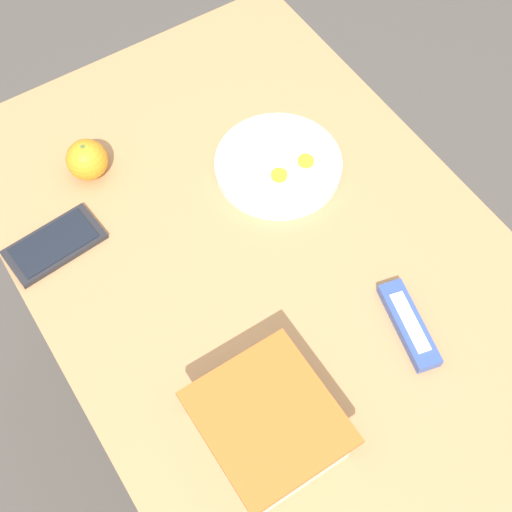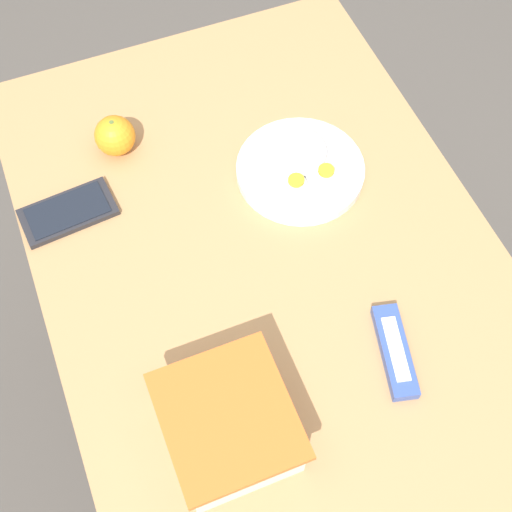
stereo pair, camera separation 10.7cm
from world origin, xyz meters
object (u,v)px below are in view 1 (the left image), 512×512
object	(u,v)px
candy_bar	(409,325)
rice_plate	(277,160)
food_container	(268,427)
cell_phone	(54,245)
orange_fruit	(87,160)

from	to	relation	value
candy_bar	rice_plate	bearing A→B (deg)	-0.63
food_container	cell_phone	xyz separation A→B (m)	(0.43, 0.11, -0.03)
candy_bar	cell_phone	world-z (taller)	candy_bar
food_container	orange_fruit	xyz separation A→B (m)	(0.53, 0.00, -0.00)
rice_plate	cell_phone	size ratio (longest dim) A/B	1.37
orange_fruit	candy_bar	xyz separation A→B (m)	(-0.51, -0.26, -0.02)
food_container	candy_bar	size ratio (longest dim) A/B	1.24
rice_plate	orange_fruit	bearing A→B (deg)	59.17
orange_fruit	cell_phone	distance (m)	0.15
orange_fruit	rice_plate	size ratio (longest dim) A/B	0.32
candy_bar	cell_phone	xyz separation A→B (m)	(0.41, 0.38, -0.00)
food_container	candy_bar	xyz separation A→B (m)	(0.02, -0.26, -0.03)
food_container	cell_phone	bearing A→B (deg)	14.82
food_container	candy_bar	distance (m)	0.26
food_container	rice_plate	distance (m)	0.46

